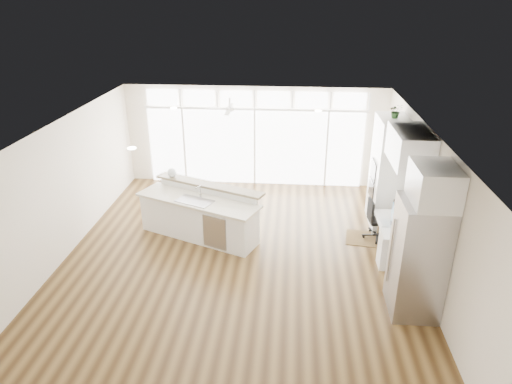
{
  "coord_description": "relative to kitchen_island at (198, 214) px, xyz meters",
  "views": [
    {
      "loc": [
        1.01,
        -7.87,
        4.98
      ],
      "look_at": [
        0.31,
        0.6,
        1.21
      ],
      "focal_mm": 32.0,
      "sensor_mm": 36.0,
      "label": 1
    }
  ],
  "objects": [
    {
      "name": "recessed_lights",
      "position": [
        0.96,
        -0.61,
        2.13
      ],
      "size": [
        3.4,
        3.0,
        0.02
      ],
      "primitive_type": "cube",
      "color": "white",
      "rests_on": "ceiling"
    },
    {
      "name": "floor",
      "position": [
        0.96,
        -0.81,
        -0.56
      ],
      "size": [
        7.0,
        8.0,
        0.02
      ],
      "primitive_type": "cube",
      "color": "#3D2812",
      "rests_on": "ground"
    },
    {
      "name": "desk_nook",
      "position": [
        4.09,
        -0.51,
        -0.17
      ],
      "size": [
        0.72,
        1.3,
        0.76
      ],
      "primitive_type": "cube",
      "color": "white",
      "rests_on": "floor"
    },
    {
      "name": "fridge_cabinet",
      "position": [
        4.13,
        -2.16,
        1.75
      ],
      "size": [
        0.64,
        0.9,
        0.6
      ],
      "primitive_type": "cube",
      "color": "white",
      "rests_on": "wall_right"
    },
    {
      "name": "transom_row",
      "position": [
        0.96,
        3.13,
        1.83
      ],
      "size": [
        5.9,
        0.06,
        0.4
      ],
      "primitive_type": "cube",
      "color": "white",
      "rests_on": "wall_back"
    },
    {
      "name": "ceiling",
      "position": [
        0.96,
        -0.81,
        2.15
      ],
      "size": [
        7.0,
        8.0,
        0.02
      ],
      "primitive_type": "cube",
      "color": "white",
      "rests_on": "wall_back"
    },
    {
      "name": "rug",
      "position": [
        3.7,
        0.17,
        -0.54
      ],
      "size": [
        1.05,
        0.82,
        0.01
      ],
      "primitive_type": "cube",
      "rotation": [
        0.0,
        0.0,
        -0.14
      ],
      "color": "#382511",
      "rests_on": "floor"
    },
    {
      "name": "potted_plant",
      "position": [
        4.13,
        0.99,
        2.07
      ],
      "size": [
        0.29,
        0.32,
        0.24
      ],
      "primitive_type": "imported",
      "rotation": [
        0.0,
        0.0,
        0.07
      ],
      "color": "#274F22",
      "rests_on": "oven_cabinet"
    },
    {
      "name": "upper_cabinets",
      "position": [
        4.13,
        -0.51,
        1.8
      ],
      "size": [
        0.64,
        1.3,
        0.64
      ],
      "primitive_type": "cube",
      "color": "white",
      "rests_on": "wall_right"
    },
    {
      "name": "desk_window",
      "position": [
        4.42,
        -0.51,
        1.0
      ],
      "size": [
        0.04,
        0.85,
        0.85
      ],
      "primitive_type": "cube",
      "color": "silver",
      "rests_on": "wall_right"
    },
    {
      "name": "kitchen_island",
      "position": [
        0.0,
        0.0,
        0.0
      ],
      "size": [
        2.94,
        2.02,
        1.09
      ],
      "primitive_type": "cube",
      "rotation": [
        0.0,
        0.0,
        -0.4
      ],
      "color": "white",
      "rests_on": "floor"
    },
    {
      "name": "wall_right",
      "position": [
        4.46,
        -0.81,
        0.8
      ],
      "size": [
        0.04,
        8.0,
        2.7
      ],
      "primitive_type": "cube",
      "color": "white",
      "rests_on": "floor"
    },
    {
      "name": "wall_front",
      "position": [
        0.96,
        -4.81,
        0.8
      ],
      "size": [
        7.0,
        0.04,
        2.7
      ],
      "primitive_type": "cube",
      "color": "white",
      "rests_on": "floor"
    },
    {
      "name": "keyboard",
      "position": [
        3.84,
        -0.51,
        0.22
      ],
      "size": [
        0.13,
        0.33,
        0.02
      ],
      "primitive_type": "cube",
      "rotation": [
        0.0,
        0.0,
        -0.03
      ],
      "color": "silver",
      "rests_on": "desk_nook"
    },
    {
      "name": "oven_cabinet",
      "position": [
        4.13,
        0.99,
        0.7
      ],
      "size": [
        0.64,
        1.2,
        2.5
      ],
      "primitive_type": "cube",
      "color": "white",
      "rests_on": "floor"
    },
    {
      "name": "wall_back",
      "position": [
        0.96,
        3.19,
        0.8
      ],
      "size": [
        7.0,
        0.04,
        2.7
      ],
      "primitive_type": "cube",
      "color": "white",
      "rests_on": "floor"
    },
    {
      "name": "office_chair",
      "position": [
        3.9,
        0.25,
        -0.1
      ],
      "size": [
        0.51,
        0.47,
        0.9
      ],
      "primitive_type": "cube",
      "rotation": [
        0.0,
        0.0,
        0.1
      ],
      "color": "black",
      "rests_on": "floor"
    },
    {
      "name": "ceiling_fan",
      "position": [
        0.46,
        1.99,
        1.93
      ],
      "size": [
        1.16,
        1.16,
        0.32
      ],
      "primitive_type": "cube",
      "color": "white",
      "rests_on": "ceiling"
    },
    {
      "name": "glass_wall",
      "position": [
        0.96,
        3.13,
        0.5
      ],
      "size": [
        5.8,
        0.06,
        2.08
      ],
      "primitive_type": "cube",
      "color": "white",
      "rests_on": "wall_back"
    },
    {
      "name": "refrigerator",
      "position": [
        4.07,
        -2.16,
        0.45
      ],
      "size": [
        0.76,
        0.9,
        2.0
      ],
      "primitive_type": "cube",
      "color": "#A3A2A7",
      "rests_on": "floor"
    },
    {
      "name": "fishbowl",
      "position": [
        -0.72,
        0.74,
        0.65
      ],
      "size": [
        0.26,
        0.26,
        0.21
      ],
      "primitive_type": "sphere",
      "rotation": [
        0.0,
        0.0,
        -0.28
      ],
      "color": "white",
      "rests_on": "kitchen_island"
    },
    {
      "name": "framed_photos",
      "position": [
        4.42,
        0.11,
        0.85
      ],
      "size": [
        0.06,
        0.22,
        0.8
      ],
      "primitive_type": "cube",
      "color": "black",
      "rests_on": "wall_right"
    },
    {
      "name": "wall_left",
      "position": [
        -2.54,
        -0.81,
        0.8
      ],
      "size": [
        0.04,
        8.0,
        2.7
      ],
      "primitive_type": "cube",
      "color": "white",
      "rests_on": "floor"
    },
    {
      "name": "monitor",
      "position": [
        4.01,
        -0.51,
        0.43
      ],
      "size": [
        0.16,
        0.53,
        0.43
      ],
      "primitive_type": "cube",
      "rotation": [
        0.0,
        0.0,
        -0.14
      ],
      "color": "black",
      "rests_on": "desk_nook"
    }
  ]
}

